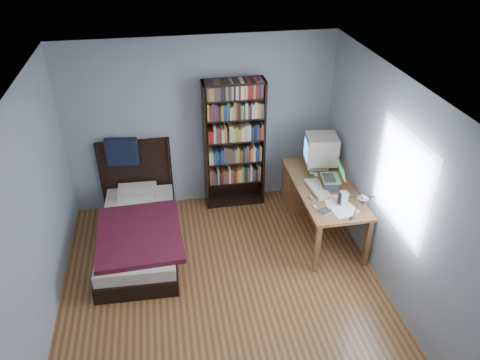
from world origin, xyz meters
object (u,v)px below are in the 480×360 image
Objects in this scene: keyboard at (318,189)px; bookshelf at (234,145)px; desk at (312,187)px; soda_can at (311,176)px; speaker at (343,198)px; laptop at (331,181)px; bed at (138,228)px; desk_lamp at (361,203)px; crt_monitor at (320,150)px.

keyboard is 1.40m from bookshelf.
soda_can is (-0.13, -0.29, 0.36)m from desk.
bookshelf reaches higher than soda_can.
speaker is at bearing -85.18° from desk.
laptop is at bearing 87.39° from speaker.
laptop is 0.19× the size of bookshelf.
bookshelf is at bearing 141.05° from soda_can.
laptop is 2.62m from bed.
bed is (-2.45, 1.29, -0.97)m from desk_lamp.
desk_lamp is (-0.10, -1.10, 0.39)m from laptop.
laptop is 0.72× the size of keyboard.
bookshelf is (-0.94, 1.02, 0.22)m from keyboard.
keyboard reaches higher than desk.
bookshelf is 0.93× the size of bed.
bookshelf reaches higher than desk_lamp.
desk_lamp reaches higher than keyboard.
soda_can is (-0.21, 0.64, -0.04)m from speaker.
keyboard is 2.81× the size of speaker.
desk is 0.48m from soda_can.
laptop is at bearing 5.73° from keyboard.
desk is 0.60m from crt_monitor.
keyboard is at bearing -5.34° from bed.
desk is at bearing 97.42° from laptop.
laptop reaches higher than desk.
bookshelf is at bearing 156.45° from desk.
soda_can is 0.06× the size of bookshelf.
desk is 0.66m from keyboard.
crt_monitor is 0.98× the size of keyboard.
keyboard is (-0.19, -0.04, -0.09)m from laptop.
speaker is at bearing -67.19° from keyboard.
desk_lamp is (-0.04, -1.62, 0.81)m from desk.
desk_lamp reaches higher than bed.
desk_lamp is at bearing -103.42° from speaker.
speaker is at bearing -90.14° from crt_monitor.
crt_monitor is 1.22m from bookshelf.
bookshelf reaches higher than bed.
desk_lamp is 0.81m from speaker.
desk_lamp reaches higher than soda_can.
laptop is 0.41m from speaker.
bookshelf is (-1.13, 0.98, 0.13)m from laptop.
keyboard is at bearing 114.32° from speaker.
bed is at bearing -172.22° from desk.
crt_monitor is at bearing 88.68° from laptop.
laptop is at bearing -41.14° from bookshelf.
speaker reaches higher than soda_can.
soda_can is at bearing -113.90° from desk.
desk_lamp is 2.93m from bed.
laptop is at bearing -4.11° from bed.
soda_can is at bearing 1.20° from bed.
desk_lamp reaches higher than laptop.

